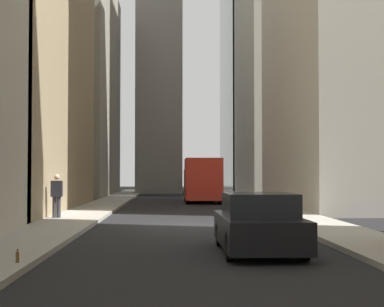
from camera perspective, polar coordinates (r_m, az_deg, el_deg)
The scene contains 9 objects.
ground_plane at distance 21.71m, azimuth -0.26°, elevation -6.88°, with size 135.00×135.00×0.00m, color black.
sidewalk_right at distance 22.03m, azimuth -12.12°, elevation -6.58°, with size 90.00×2.20×0.14m, color #A8A399.
sidewalk_left at distance 22.31m, azimuth 11.45°, elevation -6.53°, with size 90.00×2.20×0.14m, color #A8A399.
building_left_far at distance 55.07m, azimuth 10.04°, elevation 12.12°, with size 15.29×10.50×30.41m.
building_right_far at distance 51.91m, azimuth -13.14°, elevation 6.14°, with size 16.98×10.00×18.24m.
delivery_truck at distance 39.32m, azimuth 0.97°, elevation -2.53°, with size 6.46×2.25×2.84m.
sedan_black at distance 14.36m, azimuth 6.33°, elevation -6.74°, with size 4.30×1.78×1.42m.
pedestrian at distance 24.28m, azimuth -12.73°, elevation -3.77°, with size 0.26×0.44×1.72m.
discarded_bottle at distance 12.32m, azimuth -16.25°, elevation -9.42°, with size 0.07×0.07×0.27m.
Camera 1 is at (-21.62, 0.69, 1.87)m, focal length 56.15 mm.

